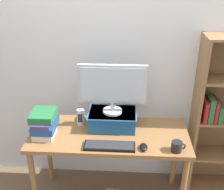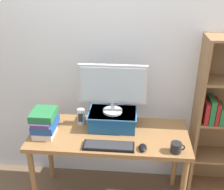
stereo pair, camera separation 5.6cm
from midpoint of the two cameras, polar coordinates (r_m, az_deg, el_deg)
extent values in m
cube|color=silver|center=(2.63, 0.87, 7.19)|extent=(7.00, 0.08, 2.60)
cube|color=olive|center=(2.49, 0.05, -8.12)|extent=(1.38, 0.59, 0.04)
cylinder|color=olive|center=(2.67, -14.96, -16.97)|extent=(0.05, 0.05, 0.73)
cylinder|color=olive|center=(3.02, -11.99, -10.79)|extent=(0.05, 0.05, 0.73)
cylinder|color=olive|center=(2.94, 13.32, -12.05)|extent=(0.05, 0.05, 0.73)
cube|color=olive|center=(2.74, 17.21, -4.96)|extent=(0.03, 0.28, 1.58)
cube|color=maroon|center=(2.67, 18.95, -3.04)|extent=(0.04, 0.20, 0.20)
cube|color=#236B38|center=(2.68, 19.96, -2.81)|extent=(0.05, 0.20, 0.23)
cube|color=maroon|center=(2.69, 20.84, -3.04)|extent=(0.03, 0.20, 0.21)
cube|color=#236B38|center=(2.72, 21.62, -3.48)|extent=(0.04, 0.20, 0.16)
cube|color=#195189|center=(2.53, 0.77, -4.97)|extent=(0.41, 0.28, 0.15)
cube|color=#2D669E|center=(2.49, 0.78, -3.59)|extent=(0.43, 0.29, 0.01)
cylinder|color=#B7B7BA|center=(2.49, 0.79, -3.27)|extent=(0.17, 0.17, 0.02)
cylinder|color=#B7B7BA|center=(2.46, 0.79, -2.25)|extent=(0.03, 0.03, 0.08)
cube|color=#B7B7BA|center=(2.37, 0.82, 2.26)|extent=(0.58, 0.04, 0.34)
cube|color=silver|center=(2.35, 0.79, 2.06)|extent=(0.54, 0.00, 0.30)
cube|color=black|center=(2.31, 0.04, -10.35)|extent=(0.42, 0.13, 0.02)
cube|color=#28282B|center=(2.30, 0.04, -10.10)|extent=(0.39, 0.11, 0.00)
ellipsoid|color=black|center=(2.30, 6.98, -10.56)|extent=(0.06, 0.10, 0.04)
cube|color=silver|center=(2.50, -12.86, -7.25)|extent=(0.17, 0.20, 0.07)
cube|color=navy|center=(2.48, -12.74, -5.81)|extent=(0.19, 0.26, 0.06)
cube|color=#4C336B|center=(2.44, -13.11, -5.01)|extent=(0.16, 0.23, 0.03)
cube|color=#236B38|center=(2.43, -13.12, -3.85)|extent=(0.19, 0.23, 0.06)
cylinder|color=black|center=(2.30, 13.56, -10.35)|extent=(0.09, 0.09, 0.08)
torus|color=black|center=(2.31, 14.66, -10.27)|extent=(0.06, 0.01, 0.06)
cylinder|color=silver|center=(2.59, -5.67, -4.38)|extent=(0.07, 0.07, 0.15)
cube|color=#2D2D30|center=(2.56, -5.81, -4.64)|extent=(0.04, 0.00, 0.08)
camera|label=1|loc=(0.03, -89.31, 0.34)|focal=45.00mm
camera|label=2|loc=(0.03, 90.69, -0.34)|focal=45.00mm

